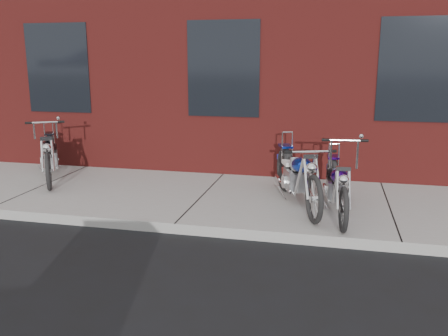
# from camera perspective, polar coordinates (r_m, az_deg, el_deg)

# --- Properties ---
(ground) EXTENTS (120.00, 120.00, 0.00)m
(ground) POSITION_cam_1_polar(r_m,az_deg,el_deg) (6.72, -5.95, -7.90)
(ground) COLOR black
(ground) RESTS_ON ground
(sidewalk) EXTENTS (22.00, 3.00, 0.15)m
(sidewalk) POSITION_cam_1_polar(r_m,az_deg,el_deg) (8.05, -2.51, -3.72)
(sidewalk) COLOR #A49E95
(sidewalk) RESTS_ON ground
(building_brick) EXTENTS (22.00, 10.00, 8.00)m
(building_brick) POSITION_cam_1_polar(r_m,az_deg,el_deg) (14.17, 4.78, 19.48)
(building_brick) COLOR maroon
(building_brick) RESTS_ON ground
(chopper_purple) EXTENTS (0.53, 2.15, 1.21)m
(chopper_purple) POSITION_cam_1_polar(r_m,az_deg,el_deg) (7.17, 13.44, -2.31)
(chopper_purple) COLOR black
(chopper_purple) RESTS_ON sidewalk
(chopper_blue) EXTENTS (0.95, 2.30, 1.04)m
(chopper_blue) POSITION_cam_1_polar(r_m,az_deg,el_deg) (7.48, 8.80, -1.13)
(chopper_blue) COLOR black
(chopper_blue) RESTS_ON sidewalk
(chopper_third) EXTENTS (1.29, 2.04, 1.18)m
(chopper_third) POSITION_cam_1_polar(r_m,az_deg,el_deg) (9.59, -20.24, 1.24)
(chopper_third) COLOR black
(chopper_third) RESTS_ON sidewalk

